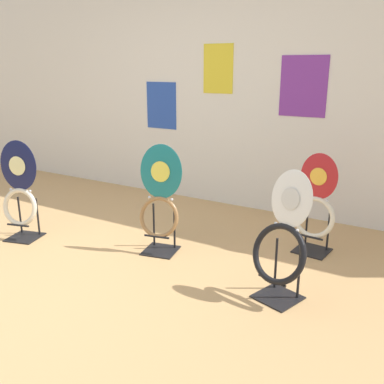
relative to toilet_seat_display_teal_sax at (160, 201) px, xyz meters
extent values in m
plane|color=tan|center=(-0.50, -0.92, -0.46)|extent=(14.00, 14.00, 0.00)
cube|color=silver|center=(-0.50, 1.53, 0.84)|extent=(8.00, 0.06, 2.60)
cube|color=yellow|center=(-0.25, 1.50, 1.07)|extent=(0.36, 0.01, 0.53)
cube|color=#284CAD|center=(-1.01, 1.50, 0.64)|extent=(0.42, 0.01, 0.55)
cube|color=purple|center=(0.71, 1.50, 0.91)|extent=(0.48, 0.01, 0.60)
cube|color=black|center=(0.00, -0.01, -0.45)|extent=(0.33, 0.33, 0.01)
cylinder|color=black|center=(-0.11, 0.06, -0.25)|extent=(0.02, 0.02, 0.39)
cylinder|color=black|center=(0.08, 0.10, -0.25)|extent=(0.02, 0.02, 0.39)
cylinder|color=black|center=(0.02, -0.09, -0.29)|extent=(0.22, 0.07, 0.02)
torus|color=#9E7042|center=(0.01, -0.03, -0.13)|extent=(0.37, 0.20, 0.35)
ellipsoid|color=#197075|center=(-0.01, 0.03, 0.25)|extent=(0.38, 0.15, 0.46)
ellipsoid|color=#EADB4C|center=(0.00, 0.02, 0.25)|extent=(0.17, 0.06, 0.18)
sphere|color=silver|center=(-0.10, -0.01, 0.02)|extent=(0.02, 0.02, 0.02)
sphere|color=silver|center=(0.10, 0.03, 0.02)|extent=(0.02, 0.02, 0.02)
cube|color=black|center=(1.16, -0.24, -0.45)|extent=(0.35, 0.35, 0.01)
cylinder|color=black|center=(1.09, -0.12, -0.26)|extent=(0.02, 0.02, 0.38)
cylinder|color=black|center=(1.28, -0.18, -0.26)|extent=(0.02, 0.02, 0.38)
cylinder|color=black|center=(1.13, -0.31, -0.29)|extent=(0.22, 0.08, 0.02)
torus|color=black|center=(1.15, -0.26, -0.11)|extent=(0.46, 0.31, 0.41)
ellipsoid|color=white|center=(1.18, -0.16, 0.25)|extent=(0.33, 0.19, 0.39)
ellipsoid|color=silver|center=(1.18, -0.17, 0.25)|extent=(0.15, 0.08, 0.15)
sphere|color=silver|center=(1.09, -0.17, 0.06)|extent=(0.02, 0.02, 0.02)
sphere|color=silver|center=(1.25, -0.22, 0.06)|extent=(0.02, 0.02, 0.02)
cube|color=black|center=(1.14, 0.67, -0.45)|extent=(0.31, 0.31, 0.01)
cylinder|color=black|center=(1.05, 0.77, -0.26)|extent=(0.02, 0.02, 0.37)
cylinder|color=black|center=(1.25, 0.75, -0.26)|extent=(0.02, 0.02, 0.37)
cylinder|color=black|center=(1.13, 0.59, -0.30)|extent=(0.22, 0.04, 0.02)
torus|color=beige|center=(1.14, 0.65, -0.14)|extent=(0.37, 0.15, 0.36)
ellipsoid|color=#AD1E23|center=(1.14, 0.69, 0.22)|extent=(0.32, 0.07, 0.39)
ellipsoid|color=yellow|center=(1.14, 0.67, 0.22)|extent=(0.14, 0.03, 0.15)
sphere|color=silver|center=(1.05, 0.69, 0.02)|extent=(0.02, 0.02, 0.02)
sphere|color=silver|center=(1.23, 0.67, 0.02)|extent=(0.02, 0.02, 0.02)
cube|color=black|center=(-1.27, -0.42, -0.45)|extent=(0.35, 0.35, 0.01)
cylinder|color=black|center=(-1.39, -0.36, -0.27)|extent=(0.02, 0.02, 0.36)
cylinder|color=black|center=(-1.20, -0.30, -0.27)|extent=(0.02, 0.02, 0.36)
cylinder|color=black|center=(-1.25, -0.49, -0.30)|extent=(0.22, 0.08, 0.02)
torus|color=beige|center=(-1.27, -0.44, -0.15)|extent=(0.37, 0.21, 0.35)
ellipsoid|color=#141942|center=(-1.28, -0.40, 0.24)|extent=(0.37, 0.15, 0.46)
ellipsoid|color=beige|center=(-1.27, -0.41, 0.24)|extent=(0.17, 0.06, 0.17)
sphere|color=silver|center=(-1.38, -0.43, 0.01)|extent=(0.02, 0.02, 0.02)
sphere|color=silver|center=(-1.18, -0.38, 0.01)|extent=(0.02, 0.02, 0.02)
camera|label=1|loc=(2.01, -2.83, 1.10)|focal=40.00mm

